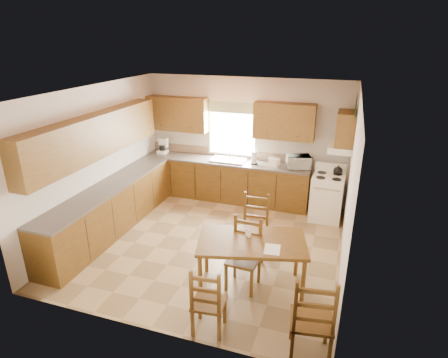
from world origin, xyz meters
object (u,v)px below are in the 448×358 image
(dining_table, at_px, (251,265))
(chair_near_left, at_px, (209,299))
(chair_near_right, at_px, (312,315))
(stove, at_px, (327,198))
(chair_far_right, at_px, (243,256))
(chair_far_left, at_px, (254,227))
(microwave, at_px, (298,162))

(dining_table, relative_size, chair_near_left, 1.60)
(chair_near_right, bearing_deg, stove, -97.42)
(stove, relative_size, chair_near_left, 0.96)
(chair_near_left, xyz_separation_m, chair_near_right, (1.25, 0.00, 0.09))
(chair_far_right, bearing_deg, chair_near_right, -38.48)
(stove, relative_size, chair_near_right, 0.81)
(chair_near_left, bearing_deg, chair_near_right, 174.41)
(chair_far_left, bearing_deg, chair_near_right, -60.11)
(microwave, relative_size, dining_table, 0.29)
(chair_near_right, xyz_separation_m, chair_far_right, (-1.08, 0.97, -0.03))
(dining_table, relative_size, chair_near_right, 1.35)
(stove, xyz_separation_m, chair_near_right, (0.09, -3.64, 0.11))
(stove, height_order, dining_table, stove)
(dining_table, bearing_deg, chair_near_right, -59.88)
(microwave, relative_size, chair_near_right, 0.40)
(stove, bearing_deg, chair_far_right, -107.98)
(dining_table, height_order, chair_far_left, chair_far_left)
(chair_near_right, bearing_deg, chair_far_left, -66.89)
(chair_near_left, relative_size, chair_far_right, 0.89)
(microwave, height_order, dining_table, microwave)
(chair_far_left, bearing_deg, microwave, 76.95)
(chair_near_right, bearing_deg, chair_far_right, -50.68)
(chair_near_left, distance_m, chair_near_right, 1.25)
(dining_table, distance_m, chair_near_left, 1.02)
(microwave, height_order, chair_near_right, microwave)
(microwave, relative_size, chair_far_left, 0.42)
(stove, relative_size, dining_table, 0.60)
(stove, height_order, chair_far_left, chair_far_left)
(microwave, xyz_separation_m, chair_near_left, (-0.51, -3.94, -0.58))
(stove, bearing_deg, microwave, 157.90)
(chair_near_left, relative_size, chair_far_left, 0.89)
(microwave, xyz_separation_m, chair_far_right, (-0.34, -2.97, -0.52))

